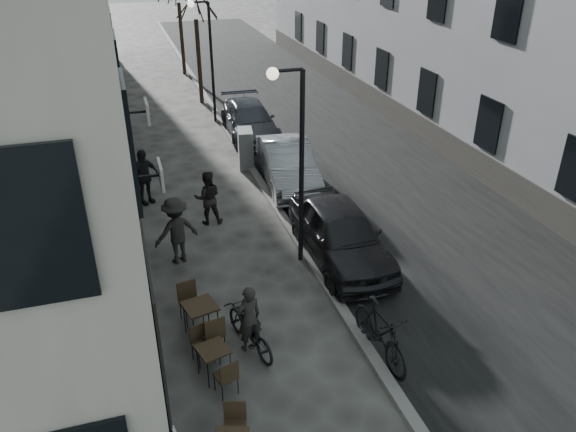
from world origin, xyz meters
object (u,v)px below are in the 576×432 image
tree_near (195,1)px  bistro_set_c (201,317)px  bistro_set_b (214,360)px  streetlamp_far (207,49)px  bicycle (249,330)px  pedestrian_mid (176,231)px  pedestrian_far (144,177)px  moped (380,332)px  car_far (249,120)px  pedestrian_near (208,198)px  streetlamp_near (295,148)px  car_near (341,233)px  utility_cabinet (246,148)px  car_mid (288,164)px

tree_near → bistro_set_c: tree_near is taller
bistro_set_b → streetlamp_far: bearing=64.3°
bicycle → pedestrian_mid: 3.98m
pedestrian_far → moped: 9.47m
tree_near → pedestrian_mid: bearing=-101.9°
pedestrian_mid → pedestrian_far: 3.76m
tree_near → bistro_set_c: 18.01m
bistro_set_c → car_far: bearing=58.3°
pedestrian_near → car_far: size_ratio=0.35×
pedestrian_near → streetlamp_near: bearing=129.5°
car_near → car_far: bearing=90.4°
utility_cabinet → bicycle: (-2.20, -9.52, -0.23)m
bistro_set_b → bicycle: 1.06m
car_far → utility_cabinet: bearing=-103.9°
bicycle → pedestrian_near: bearing=-107.7°
car_mid → car_far: size_ratio=0.94×
utility_cabinet → car_near: 6.88m
streetlamp_near → utility_cabinet: streetlamp_near is taller
pedestrian_far → car_far: size_ratio=0.39×
bicycle → pedestrian_far: bearing=-94.8°
utility_cabinet → streetlamp_near: bearing=-82.9°
streetlamp_near → car_near: bearing=-12.5°
car_near → streetlamp_near: bearing=167.9°
bistro_set_b → car_far: car_far is taller
bistro_set_c → moped: 3.76m
bicycle → car_near: car_near is taller
tree_near → pedestrian_far: (-3.50, -10.40, -3.77)m
car_near → car_mid: size_ratio=1.01×
pedestrian_mid → car_far: pedestrian_mid is taller
pedestrian_far → car_mid: size_ratio=0.41×
bicycle → car_far: size_ratio=0.38×
car_far → pedestrian_far: bearing=-130.0°
bistro_set_c → utility_cabinet: size_ratio=1.19×
pedestrian_mid → car_mid: size_ratio=0.42×
bistro_set_c → car_mid: (4.07, 6.92, 0.24)m
car_mid → bistro_set_b: bearing=-110.4°
utility_cabinet → car_far: size_ratio=0.30×
streetlamp_near → bistro_set_b: streetlamp_near is taller
bistro_set_b → moped: (3.31, -0.43, 0.20)m
tree_near → car_far: size_ratio=1.23×
streetlamp_near → car_mid: 5.39m
bicycle → moped: (2.45, -1.04, 0.15)m
tree_near → car_far: (1.10, -5.34, -3.99)m
bicycle → pedestrian_far: pedestrian_far is taller
streetlamp_far → pedestrian_near: size_ratio=3.13×
streetlamp_far → car_mid: bearing=-80.3°
bistro_set_b → pedestrian_near: 6.39m
tree_near → bicycle: bearing=-96.3°
pedestrian_near → moped: pedestrian_near is taller
car_far → moped: (-0.65, -13.66, -0.06)m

